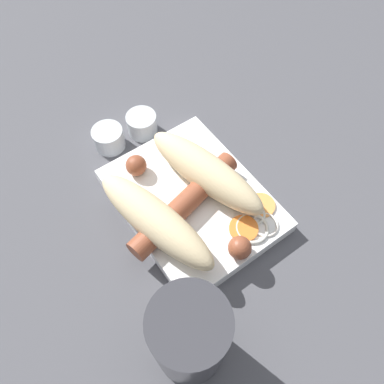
% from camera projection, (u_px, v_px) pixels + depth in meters
% --- Properties ---
extents(ground_plane, '(3.00, 3.00, 0.00)m').
position_uv_depth(ground_plane, '(192.00, 204.00, 0.50)').
color(ground_plane, '#4C4C51').
extents(food_tray, '(0.21, 0.17, 0.02)m').
position_uv_depth(food_tray, '(192.00, 200.00, 0.49)').
color(food_tray, white).
rests_on(food_tray, ground_plane).
extents(bread_roll, '(0.20, 0.17, 0.05)m').
position_uv_depth(bread_roll, '(181.00, 195.00, 0.45)').
color(bread_roll, beige).
rests_on(bread_roll, food_tray).
extents(sausage, '(0.19, 0.17, 0.03)m').
position_uv_depth(sausage, '(185.00, 204.00, 0.46)').
color(sausage, brown).
rests_on(sausage, food_tray).
extents(pickled_veggies, '(0.06, 0.08, 0.00)m').
position_uv_depth(pickled_veggies, '(253.00, 222.00, 0.46)').
color(pickled_veggies, orange).
rests_on(pickled_veggies, food_tray).
extents(condiment_cup_near, '(0.04, 0.04, 0.03)m').
position_uv_depth(condiment_cup_near, '(142.00, 125.00, 0.55)').
color(condiment_cup_near, silver).
rests_on(condiment_cup_near, ground_plane).
extents(condiment_cup_far, '(0.04, 0.04, 0.03)m').
position_uv_depth(condiment_cup_far, '(109.00, 139.00, 0.54)').
color(condiment_cup_far, silver).
rests_on(condiment_cup_far, ground_plane).
extents(drink_glass, '(0.07, 0.07, 0.14)m').
position_uv_depth(drink_glass, '(190.00, 338.00, 0.35)').
color(drink_glass, '#333338').
rests_on(drink_glass, ground_plane).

